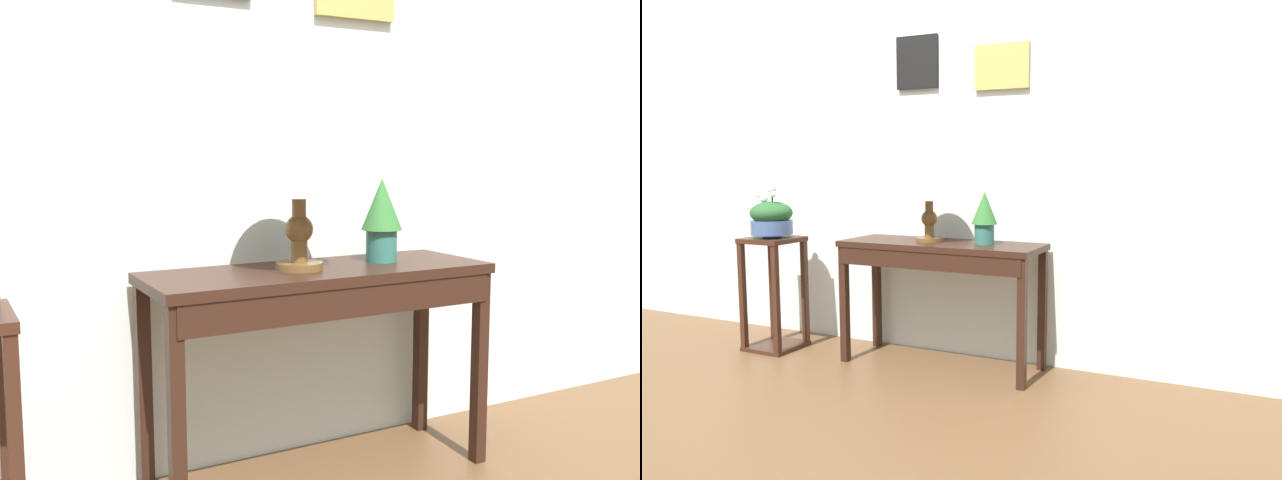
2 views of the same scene
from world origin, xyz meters
The scene contains 4 objects.
back_wall_with_art centered at (0.00, 1.35, 1.40)m, with size 9.00×0.13×2.80m.
console_table centered at (0.11, 1.03, 0.64)m, with size 1.20×0.42×0.75m.
table_lamp centered at (0.04, 1.05, 1.09)m, with size 0.36×0.36×0.49m.
potted_plant_on_console centered at (0.38, 1.07, 0.91)m, with size 0.15×0.15×0.30m.
Camera 1 is at (-1.04, -1.08, 1.14)m, focal length 40.43 mm.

